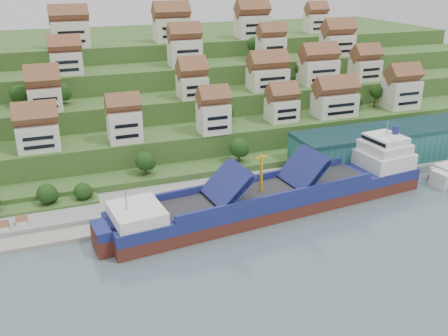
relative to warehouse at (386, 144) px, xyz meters
name	(u,v)px	position (x,y,z in m)	size (l,w,h in m)	color
ground	(252,216)	(-52.00, -17.00, -7.20)	(300.00, 300.00, 0.00)	slate
quay	(295,179)	(-32.00, -2.00, -6.10)	(180.00, 14.00, 2.20)	gray
pebble_beach	(5,232)	(-110.00, -5.00, -6.70)	(45.00, 20.00, 1.00)	gray
hillside	(156,86)	(-52.00, 86.55, 3.46)	(260.00, 128.00, 31.00)	#2D4C1E
hillside_village	(190,72)	(-49.56, 43.69, 17.44)	(161.19, 64.97, 29.18)	silver
hillside_trees	(178,106)	(-58.05, 29.07, 9.99)	(133.73, 63.03, 31.30)	#1F4216
warehouse	(386,144)	(0.00, 0.00, 0.00)	(60.00, 15.00, 10.00)	#256460
flagpole	(299,167)	(-33.89, -7.00, -0.32)	(1.28, 0.16, 8.00)	gray
cargo_ship	(283,196)	(-42.93, -15.82, -3.64)	(86.46, 22.14, 19.07)	#522119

